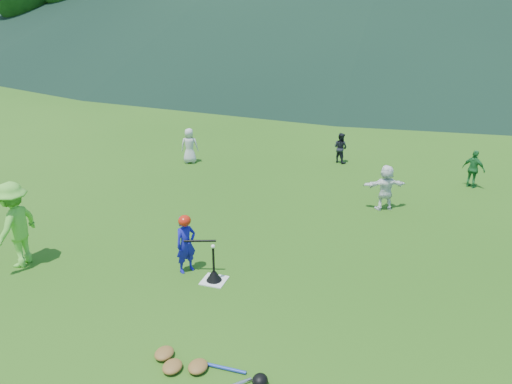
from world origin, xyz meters
The scene contains 13 objects.
ground centered at (0.00, 0.00, 0.00)m, with size 120.00×120.00×0.00m, color #255312.
home_plate centered at (0.00, 0.00, 0.01)m, with size 0.45×0.45×0.02m, color silver.
baseball centered at (0.00, 0.00, 0.74)m, with size 0.08×0.08×0.08m, color white.
batter_child centered at (-0.66, 0.19, 0.58)m, with size 0.42×0.28×1.16m, color #1717A0.
adult_coach centered at (-3.94, -0.64, 0.88)m, with size 1.13×0.65×1.75m, color #64C339.
fielder_a centered at (-3.63, 6.54, 0.57)m, with size 0.56×0.36×1.14m, color silver.
fielder_b centered at (1.01, 8.13, 0.50)m, with size 0.48×0.38×0.99m, color black.
fielder_c centered at (4.95, 7.01, 0.54)m, with size 0.64×0.26×1.09m, color #227233.
fielder_d centered at (2.73, 4.61, 0.59)m, with size 1.09×0.35×1.18m, color white.
batting_tee centered at (0.00, 0.00, 0.13)m, with size 0.30×0.30×0.68m.
batter_gear centered at (-0.63, 0.19, 1.05)m, with size 0.72×0.26×0.52m.
equipment_pile centered at (0.74, -2.34, 0.07)m, with size 1.80×0.77×0.19m.
outfield_fence centered at (0.00, 28.00, 0.70)m, with size 70.07×0.08×1.33m.
Camera 1 is at (3.38, -7.55, 5.02)m, focal length 35.00 mm.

